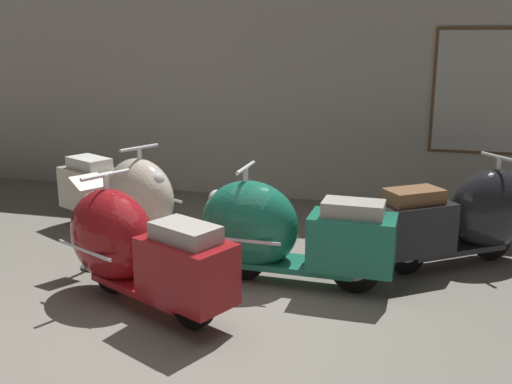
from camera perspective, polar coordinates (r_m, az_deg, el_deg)
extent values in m
plane|color=slate|center=(5.04, -5.81, -12.44)|extent=(60.00, 60.00, 0.00)
cube|color=#ADA89E|center=(8.52, 3.98, 10.23)|extent=(18.00, 0.20, 3.28)
cube|color=brown|center=(8.29, 21.26, 8.95)|extent=(1.35, 0.03, 1.62)
cube|color=#B2B2AD|center=(8.27, 21.27, 8.94)|extent=(1.27, 0.01, 1.54)
cylinder|color=black|center=(6.85, -10.67, -3.13)|extent=(0.45, 0.29, 0.46)
cylinder|color=silver|center=(6.85, -10.67, -3.13)|extent=(0.23, 0.19, 0.21)
cylinder|color=black|center=(7.71, -15.62, -1.42)|extent=(0.45, 0.29, 0.46)
cylinder|color=silver|center=(7.71, -15.62, -1.42)|extent=(0.23, 0.19, 0.21)
cube|color=beige|center=(7.28, -13.28, -2.40)|extent=(1.15, 0.86, 0.06)
ellipsoid|color=beige|center=(6.80, -11.10, -0.41)|extent=(1.12, 0.96, 0.87)
cube|color=beige|center=(7.60, -15.56, 0.34)|extent=(0.90, 0.76, 0.50)
cube|color=silver|center=(7.54, -15.73, 2.69)|extent=(0.63, 0.53, 0.14)
sphere|color=silver|center=(6.50, -9.48, 1.12)|extent=(0.17, 0.17, 0.17)
cylinder|color=silver|center=(6.68, -11.08, 2.83)|extent=(0.05, 0.05, 0.32)
cylinder|color=silver|center=(6.65, -11.15, 4.18)|extent=(0.26, 0.47, 0.04)
cube|color=silver|center=(6.99, -9.18, -0.41)|extent=(0.69, 0.36, 0.03)
cylinder|color=black|center=(5.68, -13.84, -7.09)|extent=(0.45, 0.28, 0.46)
cylinder|color=silver|center=(5.68, -13.84, -7.09)|extent=(0.23, 0.19, 0.21)
cylinder|color=black|center=(4.89, -6.23, -10.35)|extent=(0.45, 0.28, 0.46)
cylinder|color=silver|center=(4.89, -6.23, -10.35)|extent=(0.23, 0.19, 0.21)
cube|color=maroon|center=(5.28, -10.32, -8.85)|extent=(1.16, 0.84, 0.06)
ellipsoid|color=maroon|center=(5.52, -13.69, -4.11)|extent=(1.12, 0.95, 0.87)
cube|color=maroon|center=(4.83, -6.69, -7.49)|extent=(0.90, 0.75, 0.50)
cube|color=gray|center=(4.71, -6.80, -3.88)|extent=(0.63, 0.52, 0.14)
sphere|color=silver|center=(5.71, -15.74, -1.12)|extent=(0.17, 0.17, 0.17)
cylinder|color=silver|center=(5.44, -14.16, -0.05)|extent=(0.05, 0.05, 0.32)
cylinder|color=silver|center=(5.40, -14.26, 1.60)|extent=(0.25, 0.47, 0.04)
cube|color=silver|center=(5.39, -16.16, -5.40)|extent=(0.70, 0.34, 0.03)
cylinder|color=black|center=(5.79, -1.18, -6.20)|extent=(0.46, 0.10, 0.46)
cylinder|color=silver|center=(5.79, -1.18, -6.20)|extent=(0.21, 0.11, 0.21)
cylinder|color=black|center=(5.58, 9.56, -7.25)|extent=(0.46, 0.10, 0.46)
cylinder|color=silver|center=(5.58, 9.56, -7.25)|extent=(0.21, 0.11, 0.21)
cube|color=#196B51|center=(5.67, 4.08, -6.96)|extent=(1.09, 0.44, 0.06)
ellipsoid|color=#196B51|center=(5.67, -0.65, -3.19)|extent=(0.97, 0.62, 0.87)
cube|color=#196B51|center=(5.50, 9.20, -4.78)|extent=(0.79, 0.48, 0.50)
cube|color=gray|center=(5.40, 9.34, -1.58)|extent=(0.56, 0.33, 0.14)
sphere|color=silver|center=(5.70, -3.73, -0.62)|extent=(0.17, 0.17, 0.17)
cylinder|color=silver|center=(5.57, -1.00, 0.74)|extent=(0.05, 0.05, 0.32)
cylinder|color=silver|center=(5.53, -1.00, 2.35)|extent=(0.05, 0.50, 0.04)
cube|color=silver|center=(5.42, -1.56, -4.66)|extent=(0.77, 0.03, 0.03)
cylinder|color=black|center=(6.76, 21.75, -4.19)|extent=(0.42, 0.34, 0.45)
cylinder|color=silver|center=(6.76, 21.75, -4.19)|extent=(0.23, 0.21, 0.20)
cylinder|color=black|center=(6.11, 14.22, -5.55)|extent=(0.42, 0.34, 0.45)
cylinder|color=silver|center=(6.11, 14.22, -5.55)|extent=(0.23, 0.21, 0.20)
cube|color=black|center=(6.43, 18.16, -5.04)|extent=(1.11, 0.96, 0.06)
ellipsoid|color=black|center=(6.63, 21.65, -1.61)|extent=(1.12, 1.04, 0.86)
cube|color=black|center=(6.05, 14.72, -3.27)|extent=(0.89, 0.82, 0.50)
cube|color=brown|center=(5.97, 14.91, -0.37)|extent=(0.63, 0.58, 0.14)
cylinder|color=silver|center=(6.57, 22.19, 1.75)|extent=(0.05, 0.05, 0.32)
cylinder|color=silver|center=(6.53, 22.33, 3.10)|extent=(0.32, 0.43, 0.04)
cube|color=silver|center=(6.86, 20.00, -1.44)|extent=(0.62, 0.46, 0.03)
cylinder|color=#333338|center=(6.36, -15.21, -6.88)|extent=(0.28, 0.28, 0.02)
cylinder|color=#A5A5AD|center=(6.21, -15.48, -3.09)|extent=(0.04, 0.04, 0.86)
cube|color=silver|center=(6.10, -15.76, 0.94)|extent=(0.35, 0.39, 0.12)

